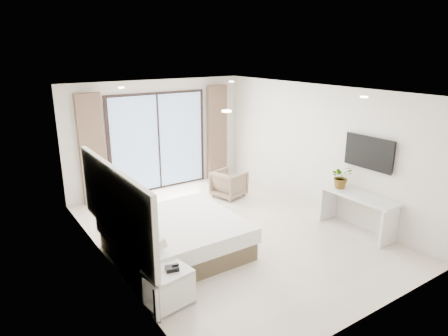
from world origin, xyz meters
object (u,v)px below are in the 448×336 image
(bed, at_px, (175,237))
(armchair, at_px, (229,183))
(console_desk, at_px, (357,204))
(nightstand, at_px, (168,288))

(bed, height_order, armchair, bed)
(bed, xyz_separation_m, console_desk, (3.29, -1.16, 0.25))
(bed, relative_size, armchair, 3.05)
(console_desk, bearing_deg, armchair, 107.92)
(bed, relative_size, nightstand, 3.26)
(nightstand, bearing_deg, bed, 50.64)
(bed, relative_size, console_desk, 1.35)
(console_desk, distance_m, armchair, 3.08)
(bed, xyz_separation_m, armchair, (2.34, 1.77, 0.04))
(nightstand, distance_m, armchair, 4.32)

